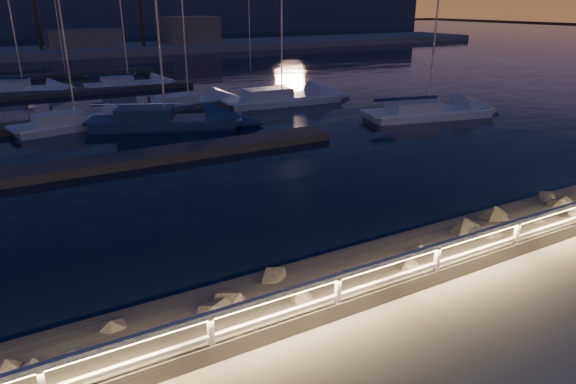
% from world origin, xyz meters
% --- Properties ---
extents(ground, '(400.00, 400.00, 0.00)m').
position_xyz_m(ground, '(0.00, 0.00, 0.00)').
color(ground, gray).
rests_on(ground, ground).
extents(harbor_water, '(400.00, 440.00, 0.60)m').
position_xyz_m(harbor_water, '(0.00, 31.22, -0.97)').
color(harbor_water, black).
rests_on(harbor_water, ground).
extents(guard_rail, '(44.11, 0.12, 1.06)m').
position_xyz_m(guard_rail, '(-0.07, -0.00, 0.77)').
color(guard_rail, silver).
rests_on(guard_rail, ground).
extents(riprap, '(31.77, 2.64, 1.41)m').
position_xyz_m(riprap, '(-4.23, 0.88, -0.09)').
color(riprap, '#656057').
rests_on(riprap, ground).
extents(floating_docks, '(22.00, 36.00, 0.40)m').
position_xyz_m(floating_docks, '(0.00, 32.50, -0.40)').
color(floating_docks, '#4F4942').
rests_on(floating_docks, ground).
extents(far_shore, '(160.00, 14.00, 5.20)m').
position_xyz_m(far_shore, '(-0.12, 74.05, 0.29)').
color(far_shore, gray).
rests_on(far_shore, ground).
extents(sailboat_c, '(7.69, 3.53, 12.60)m').
position_xyz_m(sailboat_c, '(-0.99, 24.99, -0.19)').
color(sailboat_c, silver).
rests_on(sailboat_c, ground).
extents(sailboat_d, '(9.17, 4.50, 14.95)m').
position_xyz_m(sailboat_d, '(19.76, 16.74, -0.17)').
color(sailboat_d, silver).
rests_on(sailboat_d, ground).
extents(sailboat_g, '(9.37, 6.11, 15.55)m').
position_xyz_m(sailboat_g, '(3.73, 22.48, -0.13)').
color(sailboat_g, navy).
rests_on(sailboat_g, ground).
extents(sailboat_h, '(9.58, 3.49, 15.89)m').
position_xyz_m(sailboat_h, '(13.72, 25.82, -0.15)').
color(sailboat_h, silver).
rests_on(sailboat_h, ground).
extents(sailboat_j, '(7.57, 4.44, 12.48)m').
position_xyz_m(sailboat_j, '(-2.77, 40.47, -0.18)').
color(sailboat_j, silver).
rests_on(sailboat_j, ground).
extents(sailboat_k, '(7.69, 2.92, 12.76)m').
position_xyz_m(sailboat_k, '(5.55, 39.04, -0.19)').
color(sailboat_k, silver).
rests_on(sailboat_k, ground).
extents(sailboat_l, '(7.89, 3.73, 12.87)m').
position_xyz_m(sailboat_l, '(7.15, 27.79, -0.21)').
color(sailboat_l, silver).
rests_on(sailboat_l, ground).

